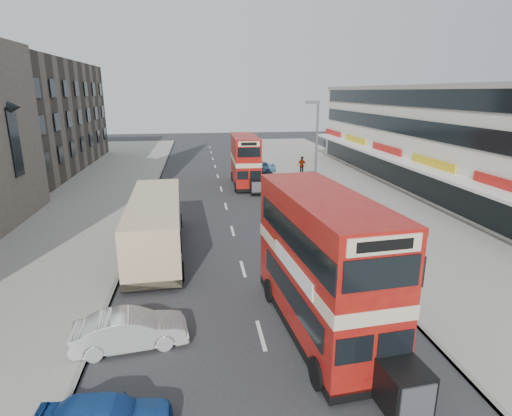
{
  "coord_description": "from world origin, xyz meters",
  "views": [
    {
      "loc": [
        -2.1,
        -11.24,
        8.75
      ],
      "look_at": [
        0.34,
        5.65,
        3.89
      ],
      "focal_mm": 28.87,
      "sensor_mm": 36.0,
      "label": 1
    }
  ],
  "objects_px": {
    "bus_second": "(245,161)",
    "street_lamp": "(315,147)",
    "car_left_front": "(130,330)",
    "car_right_c": "(258,167)",
    "bus_main": "(322,265)",
    "car_right_a": "(309,220)",
    "car_right_b": "(288,192)",
    "coach": "(156,223)",
    "cyclist": "(275,194)",
    "pedestrian_far": "(302,165)",
    "pedestrian_near": "(342,205)"
  },
  "relations": [
    {
      "from": "street_lamp",
      "to": "car_right_c",
      "type": "bearing_deg",
      "value": 97.46
    },
    {
      "from": "car_right_c",
      "to": "cyclist",
      "type": "distance_m",
      "value": 12.89
    },
    {
      "from": "street_lamp",
      "to": "car_right_c",
      "type": "distance_m",
      "value": 15.84
    },
    {
      "from": "car_right_b",
      "to": "cyclist",
      "type": "distance_m",
      "value": 1.89
    },
    {
      "from": "street_lamp",
      "to": "pedestrian_far",
      "type": "relative_size",
      "value": 4.3
    },
    {
      "from": "bus_main",
      "to": "car_left_front",
      "type": "xyz_separation_m",
      "value": [
        -6.91,
        -0.04,
        -2.04
      ]
    },
    {
      "from": "car_right_c",
      "to": "pedestrian_far",
      "type": "distance_m",
      "value": 4.86
    },
    {
      "from": "street_lamp",
      "to": "pedestrian_near",
      "type": "relative_size",
      "value": 4.93
    },
    {
      "from": "street_lamp",
      "to": "bus_main",
      "type": "relative_size",
      "value": 0.87
    },
    {
      "from": "street_lamp",
      "to": "coach",
      "type": "distance_m",
      "value": 13.39
    },
    {
      "from": "pedestrian_near",
      "to": "pedestrian_far",
      "type": "bearing_deg",
      "value": -93.91
    },
    {
      "from": "bus_second",
      "to": "pedestrian_near",
      "type": "distance_m",
      "value": 12.96
    },
    {
      "from": "cyclist",
      "to": "car_right_b",
      "type": "bearing_deg",
      "value": 42.63
    },
    {
      "from": "coach",
      "to": "car_right_b",
      "type": "relative_size",
      "value": 2.55
    },
    {
      "from": "bus_second",
      "to": "car_right_a",
      "type": "bearing_deg",
      "value": 101.91
    },
    {
      "from": "bus_second",
      "to": "pedestrian_near",
      "type": "xyz_separation_m",
      "value": [
        5.54,
        -11.63,
        -1.44
      ]
    },
    {
      "from": "bus_second",
      "to": "pedestrian_far",
      "type": "relative_size",
      "value": 4.43
    },
    {
      "from": "bus_second",
      "to": "cyclist",
      "type": "distance_m",
      "value": 7.31
    },
    {
      "from": "bus_second",
      "to": "street_lamp",
      "type": "bearing_deg",
      "value": 115.31
    },
    {
      "from": "bus_second",
      "to": "cyclist",
      "type": "xyz_separation_m",
      "value": [
        1.58,
        -6.95,
        -1.64
      ]
    },
    {
      "from": "pedestrian_near",
      "to": "pedestrian_far",
      "type": "xyz_separation_m",
      "value": [
        1.02,
        15.63,
        0.12
      ]
    },
    {
      "from": "bus_second",
      "to": "coach",
      "type": "xyz_separation_m",
      "value": [
        -6.95,
        -16.13,
        -0.74
      ]
    },
    {
      "from": "car_left_front",
      "to": "cyclist",
      "type": "bearing_deg",
      "value": -32.97
    },
    {
      "from": "car_right_b",
      "to": "pedestrian_far",
      "type": "height_order",
      "value": "pedestrian_far"
    },
    {
      "from": "street_lamp",
      "to": "pedestrian_near",
      "type": "distance_m",
      "value": 4.72
    },
    {
      "from": "car_left_front",
      "to": "car_right_a",
      "type": "bearing_deg",
      "value": -47.53
    },
    {
      "from": "bus_main",
      "to": "car_right_b",
      "type": "distance_m",
      "value": 19.91
    },
    {
      "from": "bus_main",
      "to": "pedestrian_near",
      "type": "xyz_separation_m",
      "value": [
        5.72,
        13.57,
        -1.72
      ]
    },
    {
      "from": "bus_main",
      "to": "car_right_b",
      "type": "height_order",
      "value": "bus_main"
    },
    {
      "from": "street_lamp",
      "to": "bus_second",
      "type": "distance_m",
      "value": 10.38
    },
    {
      "from": "car_left_front",
      "to": "car_right_a",
      "type": "height_order",
      "value": "car_right_a"
    },
    {
      "from": "street_lamp",
      "to": "cyclist",
      "type": "relative_size",
      "value": 3.6
    },
    {
      "from": "bus_main",
      "to": "car_left_front",
      "type": "bearing_deg",
      "value": -4.79
    },
    {
      "from": "car_left_front",
      "to": "car_right_c",
      "type": "xyz_separation_m",
      "value": [
        9.2,
        31.16,
        0.0
      ]
    },
    {
      "from": "street_lamp",
      "to": "car_right_a",
      "type": "xyz_separation_m",
      "value": [
        -1.55,
        -4.47,
        -4.13
      ]
    },
    {
      "from": "pedestrian_far",
      "to": "car_right_a",
      "type": "bearing_deg",
      "value": -118.71
    },
    {
      "from": "car_right_a",
      "to": "street_lamp",
      "type": "bearing_deg",
      "value": 156.7
    },
    {
      "from": "bus_main",
      "to": "coach",
      "type": "bearing_deg",
      "value": -58.39
    },
    {
      "from": "coach",
      "to": "bus_second",
      "type": "bearing_deg",
      "value": 64.32
    },
    {
      "from": "car_left_front",
      "to": "pedestrian_near",
      "type": "xyz_separation_m",
      "value": [
        12.62,
        13.61,
        0.32
      ]
    },
    {
      "from": "car_left_front",
      "to": "car_right_a",
      "type": "xyz_separation_m",
      "value": [
        9.63,
        11.53,
        0.0
      ]
    },
    {
      "from": "bus_second",
      "to": "cyclist",
      "type": "height_order",
      "value": "bus_second"
    },
    {
      "from": "cyclist",
      "to": "bus_second",
      "type": "bearing_deg",
      "value": 101.67
    },
    {
      "from": "car_left_front",
      "to": "car_right_c",
      "type": "distance_m",
      "value": 32.49
    },
    {
      "from": "bus_second",
      "to": "car_right_b",
      "type": "xyz_separation_m",
      "value": [
        2.94,
        -5.65,
        -1.82
      ]
    },
    {
      "from": "car_right_a",
      "to": "car_right_b",
      "type": "xyz_separation_m",
      "value": [
        0.38,
        8.07,
        -0.07
      ]
    },
    {
      "from": "bus_main",
      "to": "cyclist",
      "type": "relative_size",
      "value": 4.15
    },
    {
      "from": "car_right_b",
      "to": "cyclist",
      "type": "height_order",
      "value": "cyclist"
    },
    {
      "from": "bus_second",
      "to": "coach",
      "type": "height_order",
      "value": "bus_second"
    },
    {
      "from": "street_lamp",
      "to": "pedestrian_far",
      "type": "xyz_separation_m",
      "value": [
        2.46,
        13.25,
        -3.69
      ]
    }
  ]
}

